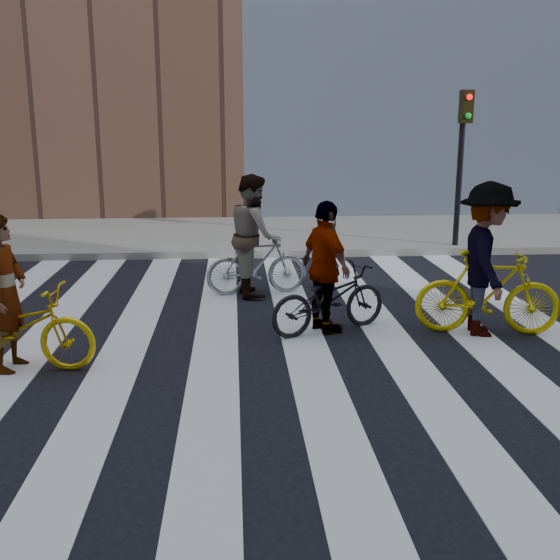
{
  "coord_description": "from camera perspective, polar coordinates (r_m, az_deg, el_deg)",
  "views": [
    {
      "loc": [
        -0.3,
        -8.05,
        2.66
      ],
      "look_at": [
        0.29,
        0.3,
        0.66
      ],
      "focal_mm": 42.0,
      "sensor_mm": 36.0,
      "label": 1
    }
  ],
  "objects": [
    {
      "name": "sidewalk_far",
      "position": [
        15.76,
        -2.92,
        3.97
      ],
      "size": [
        100.0,
        5.0,
        0.15
      ],
      "primitive_type": "cube",
      "color": "gray",
      "rests_on": "ground"
    },
    {
      "name": "rider_rear",
      "position": [
        8.43,
        3.99,
        1.08
      ],
      "size": [
        0.8,
        1.09,
        1.72
      ],
      "primitive_type": "imported",
      "rotation": [
        0.0,
        0.0,
        2.0
      ],
      "color": "slate",
      "rests_on": "ground"
    },
    {
      "name": "bike_yellow_right",
      "position": [
        8.81,
        17.64,
        -1.07
      ],
      "size": [
        1.89,
        0.84,
        1.1
      ],
      "primitive_type": "imported",
      "rotation": [
        0.0,
        0.0,
        1.39
      ],
      "color": "yellow",
      "rests_on": "ground"
    },
    {
      "name": "ground",
      "position": [
        8.48,
        -1.83,
        -4.86
      ],
      "size": [
        100.0,
        100.0,
        0.0
      ],
      "primitive_type": "plane",
      "color": "black",
      "rests_on": "ground"
    },
    {
      "name": "rider_mid",
      "position": [
        10.32,
        -2.33,
        3.92
      ],
      "size": [
        0.85,
        1.03,
        1.91
      ],
      "primitive_type": "imported",
      "rotation": [
        0.0,
        0.0,
        1.72
      ],
      "color": "slate",
      "rests_on": "ground"
    },
    {
      "name": "bike_silver_mid",
      "position": [
        10.41,
        -2.03,
        1.36
      ],
      "size": [
        1.67,
        0.69,
        0.97
      ],
      "primitive_type": "imported",
      "rotation": [
        0.0,
        0.0,
        1.72
      ],
      "color": "#A4A8AD",
      "rests_on": "ground"
    },
    {
      "name": "rider_right",
      "position": [
        8.7,
        17.53,
        1.7
      ],
      "size": [
        0.95,
        1.38,
        1.97
      ],
      "primitive_type": "imported",
      "rotation": [
        0.0,
        0.0,
        1.39
      ],
      "color": "slate",
      "rests_on": "ground"
    },
    {
      "name": "zebra_crosswalk",
      "position": [
        8.48,
        -1.83,
        -4.82
      ],
      "size": [
        8.25,
        10.0,
        0.01
      ],
      "color": "silver",
      "rests_on": "ground"
    },
    {
      "name": "rider_left",
      "position": [
        7.7,
        -22.79,
        -1.08
      ],
      "size": [
        0.48,
        0.68,
        1.74
      ],
      "primitive_type": "imported",
      "rotation": [
        0.0,
        0.0,
        1.46
      ],
      "color": "slate",
      "rests_on": "ground"
    },
    {
      "name": "traffic_signal",
      "position": [
        14.17,
        15.62,
        11.41
      ],
      "size": [
        0.22,
        0.42,
        3.33
      ],
      "color": "black",
      "rests_on": "ground"
    },
    {
      "name": "bike_yellow_left",
      "position": [
        7.78,
        -22.18,
        -3.88
      ],
      "size": [
        1.88,
        0.83,
        0.95
      ],
      "primitive_type": "imported",
      "rotation": [
        0.0,
        0.0,
        1.46
      ],
      "color": "yellow",
      "rests_on": "ground"
    },
    {
      "name": "bike_dark_rear",
      "position": [
        8.53,
        4.28,
        -1.65
      ],
      "size": [
        1.79,
        1.24,
        0.89
      ],
      "primitive_type": "imported",
      "rotation": [
        0.0,
        0.0,
        2.0
      ],
      "color": "black",
      "rests_on": "ground"
    }
  ]
}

